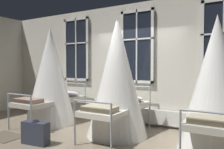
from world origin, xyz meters
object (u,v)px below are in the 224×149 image
object	(u,v)px
cot_first	(51,77)
suitcase_dark	(36,133)
cot_second	(117,78)
cot_third	(216,85)

from	to	relation	value
cot_first	suitcase_dark	world-z (taller)	cot_first
cot_first	cot_second	size ratio (longest dim) A/B	0.98
cot_first	cot_third	distance (m)	4.00
cot_third	suitcase_dark	world-z (taller)	cot_third
cot_first	cot_third	world-z (taller)	cot_first
cot_second	suitcase_dark	size ratio (longest dim) A/B	4.48
cot_second	cot_third	world-z (taller)	cot_second
suitcase_dark	cot_first	bearing A→B (deg)	118.19
cot_second	cot_third	distance (m)	1.97
cot_third	cot_first	bearing A→B (deg)	90.70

